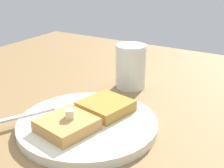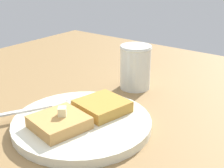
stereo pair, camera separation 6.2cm
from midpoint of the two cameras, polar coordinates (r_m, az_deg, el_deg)
name	(u,v)px [view 1 (the left image)]	position (r cm, az deg, el deg)	size (l,w,h in cm)	color
table_surface	(104,161)	(49.52, -5.23, -13.98)	(125.76, 125.76, 2.70)	olive
plate	(88,124)	(55.12, -7.71, -7.28)	(24.34, 24.34, 1.55)	silver
toast_slice_left	(67,125)	(51.92, -11.71, -7.42)	(8.23, 8.01, 2.04)	tan
toast_slice_middle	(106,106)	(57.01, -4.26, -4.19)	(8.23, 8.01, 2.04)	#B38335
butter_pat_primary	(69,114)	(51.44, -11.23, -5.45)	(1.48, 1.33, 1.48)	beige
fork	(48,109)	(59.53, -14.55, -4.60)	(14.87, 8.62, 0.36)	silver
syrup_jar	(131,67)	(70.61, 0.95, 3.00)	(7.10, 7.10, 9.93)	#5D280F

